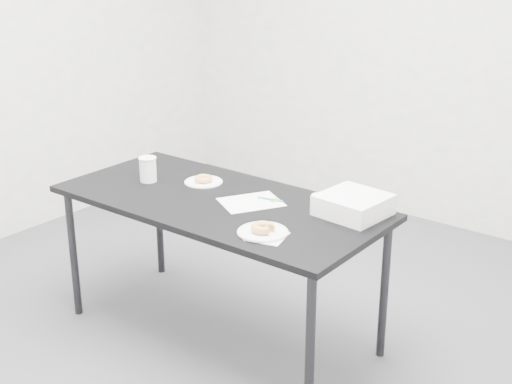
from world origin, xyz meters
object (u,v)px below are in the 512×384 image
Objects in this scene: pen at (270,199)px; plate_far at (204,182)px; plate_near at (263,232)px; donut_far at (203,179)px; table at (219,210)px; scorecard at (251,202)px; donut_near at (263,228)px; coffee_cup at (148,169)px; bakery_box at (354,205)px.

pen is 0.45m from plate_far.
plate_near is 2.40× the size of donut_far.
pen is (0.21, 0.15, 0.07)m from table.
scorecard is 0.10m from pen.
plate_far is 2.13× the size of donut_far.
donut_near reaches higher than scorecard.
scorecard is at bearing 8.13° from coffee_cup.
pen is at bearing 13.83° from coffee_cup.
bakery_box reaches higher than table.
coffee_cup is at bearing -141.89° from scorecard.
coffee_cup reaches higher than bakery_box.
bakery_box is (0.64, 0.24, 0.11)m from table.
bakery_box reaches higher than donut_near.
bakery_box is at bearing 13.39° from coffee_cup.
table is at bearing -125.65° from scorecard.
plate_near is (0.43, -0.20, 0.06)m from table.
coffee_cup is 1.15m from bakery_box.
scorecard is 2.15× the size of pen.
table is at bearing -31.63° from plate_far.
scorecard reaches higher than table.
bakery_box is at bearing 20.60° from table.
plate_far is at bearing -168.60° from bakery_box.
donut_far is at bearing -168.60° from bakery_box.
donut_far is 0.33× the size of bakery_box.
scorecard is 0.40m from donut_far.
pen is at bearing 122.33° from plate_near.
table is 8.26× the size of plate_far.
table is 15.63× the size of donut_near.
scorecard is 0.40m from plate_far.
table is 12.46× the size of pen.
pen is at bearing 122.33° from donut_near.
pen reaches higher than plate_far.
scorecard is at bearing 23.94° from table.
pen is at bearing 83.54° from scorecard.
plate_far is at bearing -161.23° from scorecard.
donut_near is at bearing 0.00° from plate_near.
donut_near is at bearing -27.47° from donut_far.
plate_far is (-0.67, 0.35, -0.02)m from donut_near.
donut_near reaches higher than donut_far.
plate_near is at bearing -109.43° from bakery_box.
coffee_cup is at bearing -161.69° from bakery_box.
donut_near is at bearing -70.69° from pen.
coffee_cup is (-0.49, -0.02, 0.13)m from table.
donut_near is 0.49m from bakery_box.
donut_near is at bearing -27.47° from plate_far.
plate_far is 0.70× the size of bakery_box.
donut_far is (-0.67, 0.35, -0.01)m from donut_near.
scorecard is at bearing 136.11° from donut_near.
bakery_box reaches higher than plate_near.
table is 17.59× the size of donut_far.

